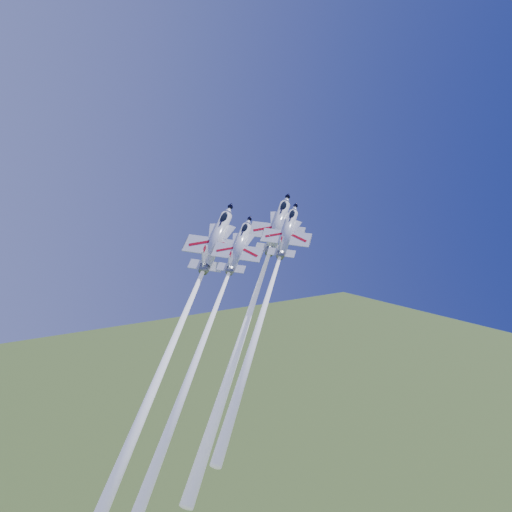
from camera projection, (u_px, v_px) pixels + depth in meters
jet_lead at (251, 308)px, 97.10m from camera, size 36.98×33.04×44.91m
jet_left at (172, 344)px, 89.27m from camera, size 40.89×36.61×49.95m
jet_right at (266, 303)px, 92.86m from camera, size 30.49×27.22×36.96m
jet_slot at (208, 329)px, 88.32m from camera, size 31.78×28.44×38.77m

